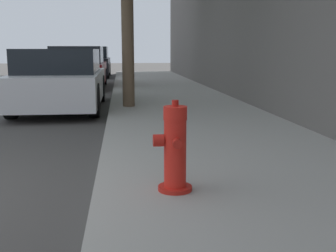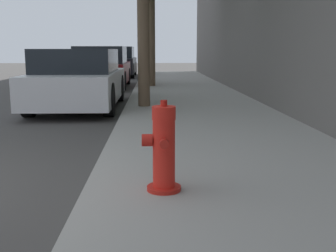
# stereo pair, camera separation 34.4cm
# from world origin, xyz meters

# --- Properties ---
(sidewalk_slab) EXTENTS (2.97, 40.00, 0.14)m
(sidewalk_slab) POSITION_xyz_m (3.53, 0.00, 0.07)
(sidewalk_slab) COLOR #99968E
(sidewalk_slab) RESTS_ON ground_plane
(fire_hydrant) EXTENTS (0.32, 0.33, 0.75)m
(fire_hydrant) POSITION_xyz_m (2.71, -0.05, 0.48)
(fire_hydrant) COLOR red
(fire_hydrant) RESTS_ON sidewalk_slab
(parked_car_near) EXTENTS (1.75, 4.12, 1.30)m
(parked_car_near) POSITION_xyz_m (0.99, 6.03, 0.64)
(parked_car_near) COLOR silver
(parked_car_near) RESTS_ON ground_plane
(parked_car_mid) EXTENTS (1.81, 3.96, 1.41)m
(parked_car_mid) POSITION_xyz_m (0.84, 11.48, 0.67)
(parked_car_mid) COLOR maroon
(parked_car_mid) RESTS_ON ground_plane
(parked_car_far) EXTENTS (1.83, 4.13, 1.45)m
(parked_car_far) POSITION_xyz_m (0.83, 17.51, 0.71)
(parked_car_far) COLOR black
(parked_car_far) RESTS_ON ground_plane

